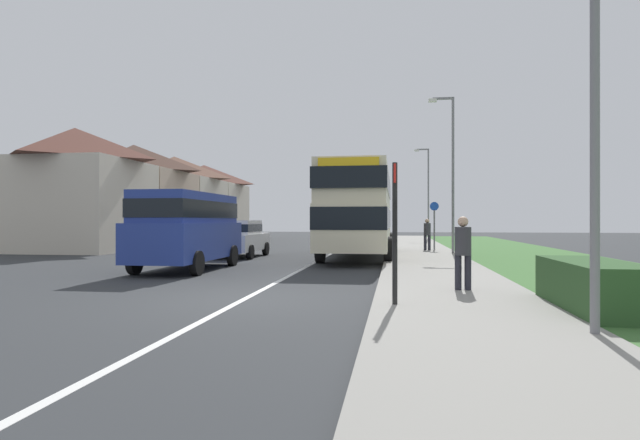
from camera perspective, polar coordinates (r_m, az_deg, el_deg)
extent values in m
plane|color=#2D3033|center=(10.48, -8.48, -8.75)|extent=(120.00, 120.00, 0.00)
cube|color=silver|center=(18.23, -1.11, -5.03)|extent=(0.14, 60.00, 0.01)
cube|color=gray|center=(16.03, 12.70, -5.51)|extent=(3.20, 68.00, 0.12)
cube|color=#3D6B33|center=(16.90, 27.47, -5.29)|extent=(6.00, 68.00, 0.08)
cube|color=#2D5128|center=(9.80, 28.17, -6.70)|extent=(1.10, 2.91, 0.90)
cube|color=beige|center=(21.59, 4.38, -0.74)|extent=(2.50, 9.99, 1.65)
cube|color=beige|center=(21.63, 4.38, 3.50)|extent=(2.45, 9.79, 1.55)
cube|color=black|center=(21.59, 4.38, 0.14)|extent=(2.52, 10.04, 0.76)
cube|color=black|center=(21.64, 4.38, 3.71)|extent=(2.52, 10.04, 0.72)
cube|color=gold|center=(16.76, 3.18, 6.24)|extent=(2.00, 0.08, 0.44)
cylinder|color=black|center=(24.81, 2.01, -2.56)|extent=(0.30, 1.00, 1.00)
cylinder|color=black|center=(24.66, 7.80, -2.57)|extent=(0.30, 1.00, 1.00)
cylinder|color=black|center=(19.02, 0.03, -3.32)|extent=(0.30, 1.00, 1.00)
cylinder|color=black|center=(18.82, 7.59, -3.36)|extent=(0.30, 1.00, 1.00)
cube|color=navy|center=(16.90, -14.52, -2.26)|extent=(1.95, 5.18, 1.15)
cube|color=navy|center=(16.89, -14.52, 1.28)|extent=(1.72, 4.77, 0.94)
cube|color=black|center=(16.89, -14.52, 1.12)|extent=(1.76, 4.81, 0.53)
cylinder|color=black|center=(18.78, -15.29, -3.79)|extent=(0.20, 0.72, 0.72)
cylinder|color=black|center=(18.10, -9.73, -3.93)|extent=(0.20, 0.72, 0.72)
cylinder|color=black|center=(15.90, -19.97, -4.47)|extent=(0.20, 0.72, 0.72)
cylinder|color=black|center=(15.09, -13.56, -4.71)|extent=(0.20, 0.72, 0.72)
cube|color=silver|center=(22.39, -8.95, -2.43)|extent=(1.70, 4.02, 0.71)
cube|color=silver|center=(22.18, -9.10, -0.79)|extent=(1.50, 2.21, 0.58)
cube|color=black|center=(22.18, -9.10, -0.87)|extent=(1.53, 2.23, 0.32)
cylinder|color=black|center=(23.85, -9.97, -3.14)|extent=(0.20, 0.60, 0.60)
cylinder|color=black|center=(23.37, -6.08, -3.20)|extent=(0.20, 0.60, 0.60)
cylinder|color=black|center=(21.50, -12.07, -3.48)|extent=(0.20, 0.60, 0.60)
cylinder|color=black|center=(20.97, -7.79, -3.56)|extent=(0.20, 0.60, 0.60)
cylinder|color=#23232D|center=(11.25, 15.15, -5.97)|extent=(0.14, 0.14, 0.85)
cylinder|color=#23232D|center=(11.27, 16.16, -5.96)|extent=(0.14, 0.14, 0.85)
cylinder|color=#333338|center=(11.21, 15.65, -2.28)|extent=(0.34, 0.34, 0.60)
sphere|color=tan|center=(11.20, 15.65, -0.18)|extent=(0.22, 0.22, 0.22)
cylinder|color=#23232D|center=(25.85, 11.65, -2.62)|extent=(0.14, 0.14, 0.85)
cylinder|color=#23232D|center=(25.86, 12.09, -2.62)|extent=(0.14, 0.14, 0.85)
cylinder|color=#333338|center=(25.84, 11.87, -1.01)|extent=(0.34, 0.34, 0.60)
sphere|color=tan|center=(25.83, 11.87, -0.10)|extent=(0.22, 0.22, 0.22)
cylinder|color=black|center=(9.03, 8.35, -1.87)|extent=(0.09, 0.09, 2.60)
cube|color=red|center=(9.06, 8.35, 5.10)|extent=(0.04, 0.44, 0.32)
cube|color=black|center=(9.05, 8.35, -0.28)|extent=(0.06, 0.52, 0.68)
cylinder|color=slate|center=(26.40, 12.62, -1.21)|extent=(0.08, 0.08, 2.10)
cylinder|color=blue|center=(26.40, 12.62, 1.50)|extent=(0.44, 0.03, 0.44)
cylinder|color=slate|center=(7.86, 28.30, 16.54)|extent=(0.12, 0.12, 7.66)
cylinder|color=slate|center=(23.86, 14.61, 4.73)|extent=(0.12, 0.12, 7.15)
cube|color=slate|center=(24.36, 13.52, 13.03)|extent=(0.90, 0.10, 0.10)
cube|color=silver|center=(24.31, 12.44, 12.89)|extent=(0.36, 0.20, 0.14)
cylinder|color=slate|center=(41.35, 11.99, 2.79)|extent=(0.12, 0.12, 7.27)
cube|color=slate|center=(41.65, 11.36, 7.72)|extent=(0.90, 0.10, 0.10)
cube|color=silver|center=(41.62, 10.74, 7.63)|extent=(0.36, 0.20, 0.14)
cube|color=beige|center=(29.48, -25.68, 1.43)|extent=(6.44, 5.91, 4.68)
pyramid|color=brown|center=(29.73, -25.68, 7.61)|extent=(6.44, 5.91, 1.72)
cube|color=#C1A88E|center=(34.63, -20.07, 1.21)|extent=(6.44, 5.91, 4.68)
pyramid|color=#4C3328|center=(34.85, -20.07, 6.48)|extent=(6.44, 5.91, 1.72)
cube|color=beige|center=(40.04, -15.94, 1.04)|extent=(6.44, 5.91, 4.68)
pyramid|color=brown|center=(40.23, -15.94, 5.61)|extent=(6.44, 5.91, 1.72)
cube|color=beige|center=(45.60, -12.81, 0.90)|extent=(6.44, 5.91, 4.68)
pyramid|color=brown|center=(45.76, -12.81, 4.92)|extent=(6.44, 5.91, 1.72)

